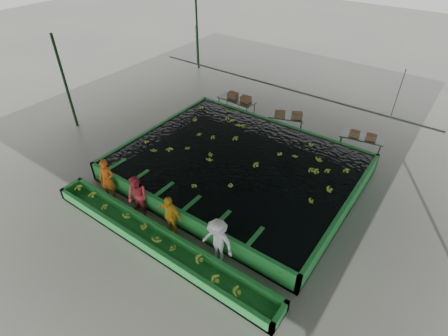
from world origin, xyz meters
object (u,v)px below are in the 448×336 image
Objects in this scene: sorting_trough at (157,241)px; box_stack_right at (362,138)px; flotation_tank at (237,167)px; packing_table_mid at (286,123)px; worker_c at (170,215)px; box_stack_mid at (288,117)px; worker_b at (138,197)px; packing_table_left at (236,107)px; packing_table_right at (360,145)px; worker_d at (217,241)px; worker_a at (107,179)px; box_stack_left at (239,100)px.

box_stack_right reaches higher than sorting_trough.
flotation_tank is 4.85m from packing_table_mid.
worker_c is 9.07m from box_stack_mid.
worker_b is at bearing -99.90° from packing_table_mid.
packing_table_left is (-3.23, 9.81, 0.25)m from sorting_trough.
packing_table_right is at bearing 2.32° from packing_table_left.
worker_b is at bearing -111.60° from flotation_tank.
worker_d reaches higher than flotation_tank.
box_stack_mid is (0.03, 4.77, 0.38)m from flotation_tank.
worker_c reaches higher than sorting_trough.
worker_c is at bearing -112.75° from packing_table_right.
box_stack_mid is (3.49, 9.07, -0.08)m from worker_a.
sorting_trough is 2.35m from worker_d.
worker_c reaches higher than box_stack_left.
packing_table_left is 7.14m from box_stack_right.
packing_table_left is at bearing 118.43° from worker_d.
worker_a is at bearing -128.25° from packing_table_right.
sorting_trough is at bearing -37.10° from worker_a.
packing_table_right is (1.75, 9.30, -0.45)m from worker_d.
worker_c is 10.00m from box_stack_right.
worker_c reaches higher than flotation_tank.
flotation_tank is at bearing -127.69° from packing_table_right.
worker_c is at bearing -24.12° from worker_a.
packing_table_mid is (1.60, 9.15, -0.48)m from worker_b.
sorting_trough is 10.33m from packing_table_left.
flotation_tank is 4.78m from box_stack_mid.
packing_table_mid is (-0.11, 9.95, 0.17)m from sorting_trough.
flotation_tank is 5.57× the size of worker_b.
worker_a reaches higher than box_stack_mid.
box_stack_left reaches higher than packing_table_mid.
box_stack_left is at bearing -177.92° from packing_table_right.
sorting_trough is 6.91× the size of box_stack_mid.
sorting_trough is 5.49× the size of worker_a.
box_stack_right is (6.98, 0.15, -0.07)m from box_stack_left.
packing_table_left is at bearing -178.50° from box_stack_right.
worker_b is at bearing -24.12° from worker_a.
box_stack_mid reaches higher than packing_table_right.
worker_b is 9.23m from box_stack_mid.
packing_table_right reaches higher than sorting_trough.
packing_table_right is at bearing 52.31° from flotation_tank.
worker_d is 1.28× the size of box_stack_left.
sorting_trough is 5.48× the size of packing_table_mid.
sorting_trough is 8.14× the size of box_stack_right.
worker_c is 0.85× the size of packing_table_right.
worker_c is at bearing 177.77° from worker_d.
sorting_trough is at bearing -26.13° from worker_b.
packing_table_mid is at bearing 101.40° from worker_d.
worker_a is at bearing 179.04° from worker_b.
packing_table_left reaches higher than box_stack_mid.
packing_table_mid is (-0.11, 4.85, -0.03)m from flotation_tank.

